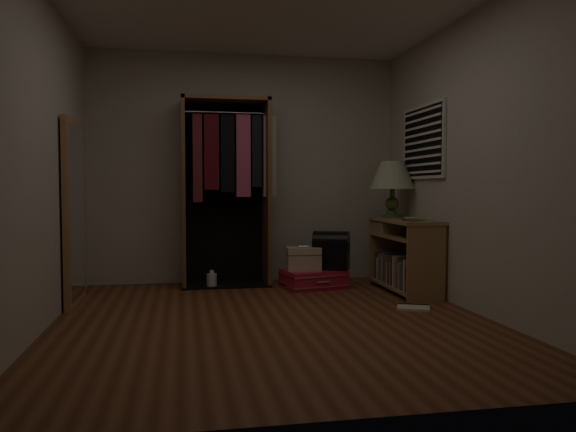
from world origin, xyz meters
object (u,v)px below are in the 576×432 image
object	(u,v)px
console_bookshelf	(403,253)
white_jug	(212,280)
pink_suitcase	(314,279)
open_wardrobe	(229,175)
table_lamp	(392,177)
train_case	(304,259)
floor_mirror	(74,212)
black_bag	(331,250)

from	to	relation	value
console_bookshelf	white_jug	world-z (taller)	console_bookshelf
white_jug	pink_suitcase	bearing A→B (deg)	-11.17
open_wardrobe	white_jug	world-z (taller)	open_wardrobe
open_wardrobe	pink_suitcase	bearing A→B (deg)	-23.65
open_wardrobe	table_lamp	world-z (taller)	open_wardrobe
train_case	console_bookshelf	bearing A→B (deg)	-14.36
train_case	table_lamp	bearing A→B (deg)	3.72
open_wardrobe	white_jug	size ratio (longest dim) A/B	10.74
train_case	white_jug	distance (m)	1.02
console_bookshelf	white_jug	size ratio (longest dim) A/B	5.87
floor_mirror	white_jug	world-z (taller)	floor_mirror
console_bookshelf	pink_suitcase	size ratio (longest dim) A/B	1.54
pink_suitcase	black_bag	xyz separation A→B (m)	(0.20, 0.01, 0.31)
black_bag	table_lamp	distance (m)	1.04
console_bookshelf	table_lamp	distance (m)	0.87
white_jug	floor_mirror	bearing A→B (deg)	-155.01
open_wardrobe	black_bag	bearing A→B (deg)	-19.28
black_bag	white_jug	distance (m)	1.33
console_bookshelf	black_bag	xyz separation A→B (m)	(-0.68, 0.35, 0.01)
open_wardrobe	pink_suitcase	xyz separation A→B (m)	(0.87, -0.38, -1.12)
white_jug	open_wardrobe	bearing A→B (deg)	40.04
open_wardrobe	pink_suitcase	world-z (taller)	open_wardrobe
console_bookshelf	train_case	xyz separation A→B (m)	(-0.98, 0.33, -0.07)
black_bag	white_jug	world-z (taller)	black_bag
console_bookshelf	pink_suitcase	xyz separation A→B (m)	(-0.87, 0.34, -0.30)
pink_suitcase	open_wardrobe	bearing A→B (deg)	144.82
console_bookshelf	open_wardrobe	world-z (taller)	open_wardrobe
train_case	white_jug	size ratio (longest dim) A/B	1.99
pink_suitcase	table_lamp	size ratio (longest dim) A/B	1.18
console_bookshelf	black_bag	world-z (taller)	console_bookshelf
pink_suitcase	white_jug	xyz separation A→B (m)	(-1.08, 0.21, -0.02)
open_wardrobe	white_jug	xyz separation A→B (m)	(-0.20, -0.17, -1.14)
pink_suitcase	white_jug	size ratio (longest dim) A/B	3.81
train_case	black_bag	bearing A→B (deg)	7.20
train_case	pink_suitcase	bearing A→B (deg)	8.11
open_wardrobe	black_bag	distance (m)	1.40
floor_mirror	train_case	bearing A→B (deg)	9.57
console_bookshelf	white_jug	distance (m)	2.05
console_bookshelf	pink_suitcase	world-z (taller)	console_bookshelf
table_lamp	train_case	bearing A→B (deg)	179.44
black_bag	table_lamp	world-z (taller)	table_lamp
table_lamp	floor_mirror	bearing A→B (deg)	-173.49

